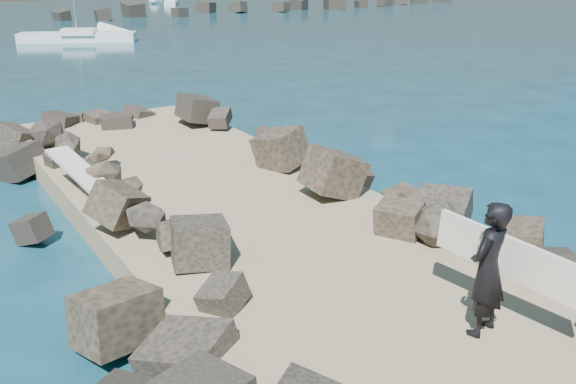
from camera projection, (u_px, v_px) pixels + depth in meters
name	position (u px, v px, depth m)	size (l,w,h in m)	color
ground	(262.00, 247.00, 13.12)	(800.00, 800.00, 0.00)	#0F384C
jetty	(318.00, 271.00, 11.43)	(6.00, 26.00, 0.60)	#8C7759
riprap_left	(152.00, 292.00, 10.31)	(2.60, 22.00, 1.00)	black
riprap_right	(420.00, 219.00, 13.20)	(2.60, 22.00, 1.00)	black
breakwater_secondary	(288.00, 5.00, 74.20)	(52.00, 4.00, 1.20)	black
surfboard_resting	(78.00, 173.00, 14.33)	(0.54, 2.17, 0.07)	silver
surfer_with_board	(491.00, 268.00, 8.73)	(1.08, 2.40, 1.95)	black
sailboat_c	(78.00, 37.00, 45.80)	(8.03, 5.38, 9.70)	white
sailboat_d	(172.00, 2.00, 84.03)	(4.11, 6.40, 7.83)	white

